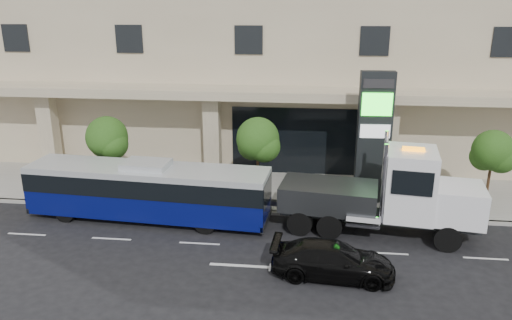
{
  "coord_description": "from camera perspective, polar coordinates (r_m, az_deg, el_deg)",
  "views": [
    {
      "loc": [
        0.65,
        -20.72,
        10.11
      ],
      "look_at": [
        -1.91,
        2.0,
        2.8
      ],
      "focal_mm": 35.0,
      "sensor_mm": 36.0,
      "label": 1
    }
  ],
  "objects": [
    {
      "name": "tow_truck",
      "position": [
        22.96,
        14.86,
        -3.94
      ],
      "size": [
        10.03,
        3.59,
        4.53
      ],
      "rotation": [
        0.0,
        0.0,
        -0.14
      ],
      "color": "#2D3033",
      "rests_on": "ground"
    },
    {
      "name": "convention_center",
      "position": [
        36.15,
        5.66,
        17.44
      ],
      "size": [
        60.0,
        17.6,
        20.0
      ],
      "color": "tan",
      "rests_on": "ground"
    },
    {
      "name": "sidewalk",
      "position": [
        27.62,
        4.65,
        -3.63
      ],
      "size": [
        120.0,
        6.0,
        0.15
      ],
      "primitive_type": "cube",
      "color": "gray",
      "rests_on": "ground"
    },
    {
      "name": "city_bus",
      "position": [
        24.37,
        -12.24,
        -3.39
      ],
      "size": [
        11.74,
        3.28,
        2.94
      ],
      "rotation": [
        0.0,
        0.0,
        -0.07
      ],
      "color": "black",
      "rests_on": "ground"
    },
    {
      "name": "tree_left",
      "position": [
        27.44,
        -16.6,
        2.21
      ],
      "size": [
        2.27,
        2.2,
        4.22
      ],
      "color": "#422B19",
      "rests_on": "sidewalk"
    },
    {
      "name": "signage_pylon",
      "position": [
        25.73,
        13.31,
        2.51
      ],
      "size": [
        1.71,
        0.7,
        6.73
      ],
      "rotation": [
        0.0,
        0.0,
        0.05
      ],
      "color": "black",
      "rests_on": "sidewalk"
    },
    {
      "name": "tree_mid",
      "position": [
        25.4,
        0.26,
        2.09
      ],
      "size": [
        2.28,
        2.2,
        4.38
      ],
      "color": "#422B19",
      "rests_on": "sidewalk"
    },
    {
      "name": "ground",
      "position": [
        23.07,
        4.21,
        -8.31
      ],
      "size": [
        120.0,
        120.0,
        0.0
      ],
      "primitive_type": "plane",
      "color": "black",
      "rests_on": "ground"
    },
    {
      "name": "curb",
      "position": [
        24.85,
        4.41,
        -6.14
      ],
      "size": [
        120.0,
        0.3,
        0.15
      ],
      "primitive_type": "cube",
      "color": "gray",
      "rests_on": "ground"
    },
    {
      "name": "tree_right",
      "position": [
        26.83,
        25.48,
        0.68
      ],
      "size": [
        2.1,
        2.0,
        4.04
      ],
      "color": "#422B19",
      "rests_on": "sidewalk"
    },
    {
      "name": "black_sedan",
      "position": [
        19.61,
        8.77,
        -11.23
      ],
      "size": [
        4.81,
        2.2,
        1.36
      ],
      "primitive_type": "imported",
      "rotation": [
        0.0,
        0.0,
        1.51
      ],
      "color": "black",
      "rests_on": "ground"
    }
  ]
}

